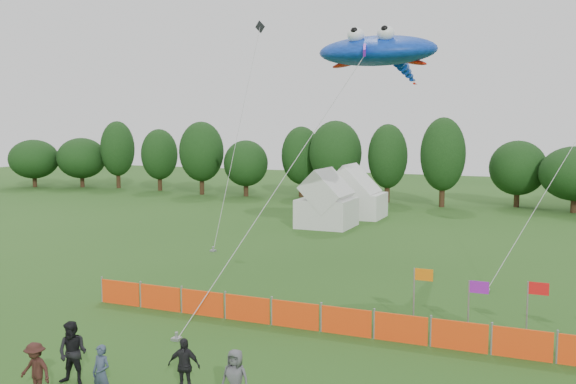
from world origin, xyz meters
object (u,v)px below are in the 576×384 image
at_px(tent_left, 327,203).
at_px(barrier_fence, 320,318).
at_px(stingray_kite, 380,52).
at_px(spectator_b, 73,353).
at_px(spectator_a, 101,373).
at_px(spectator_c, 35,370).
at_px(tent_right, 355,197).
at_px(spectator_e, 235,379).
at_px(spectator_d, 184,366).

bearing_deg(tent_left, barrier_fence, -70.85).
distance_m(barrier_fence, stingray_kite, 16.07).
bearing_deg(spectator_b, spectator_a, -32.78).
height_order(barrier_fence, spectator_c, spectator_c).
relative_size(tent_left, spectator_b, 2.08).
xyz_separation_m(tent_right, spectator_e, (7.48, -34.92, -0.82)).
bearing_deg(barrier_fence, tent_right, 104.68).
distance_m(barrier_fence, spectator_b, 8.89).
xyz_separation_m(barrier_fence, spectator_c, (-5.33, -8.47, 0.29)).
bearing_deg(spectator_b, stingray_kite, 67.03).
xyz_separation_m(tent_right, barrier_fence, (7.33, -28.00, -1.14)).
relative_size(barrier_fence, spectator_e, 12.13).
distance_m(spectator_a, spectator_d, 2.25).
height_order(spectator_e, stingray_kite, stingray_kite).
relative_size(barrier_fence, spectator_c, 12.61).
relative_size(spectator_a, spectator_e, 0.96).
bearing_deg(spectator_a, spectator_b, 162.40).
bearing_deg(stingray_kite, spectator_b, -101.70).
relative_size(tent_left, spectator_d, 2.39).
bearing_deg(tent_right, barrier_fence, -75.32).
xyz_separation_m(tent_right, spectator_d, (5.68, -34.62, -0.83)).
relative_size(tent_left, spectator_c, 2.46).
distance_m(spectator_c, spectator_e, 5.69).
relative_size(tent_left, spectator_e, 2.37).
height_order(tent_right, spectator_e, tent_right).
bearing_deg(barrier_fence, spectator_d, -103.99).
relative_size(spectator_c, spectator_d, 0.97).
height_order(tent_left, spectator_a, tent_left).
bearing_deg(tent_left, spectator_c, -85.37).
distance_m(spectator_d, stingray_kite, 21.25).
xyz_separation_m(spectator_a, spectator_e, (3.64, 1.00, 0.03)).
distance_m(spectator_a, spectator_c, 1.92).
relative_size(spectator_b, spectator_d, 1.15).
bearing_deg(spectator_e, tent_right, 99.43).
xyz_separation_m(tent_left, tent_right, (0.51, 5.42, -0.09)).
distance_m(tent_right, spectator_c, 36.54).
bearing_deg(spectator_a, barrier_fence, 70.13).
distance_m(tent_right, spectator_b, 35.40).
xyz_separation_m(barrier_fence, spectator_d, (-1.65, -6.63, 0.31)).
relative_size(spectator_a, spectator_b, 0.84).
bearing_deg(tent_right, spectator_a, -83.89).
bearing_deg(spectator_d, barrier_fence, 65.16).
xyz_separation_m(barrier_fence, spectator_a, (-3.49, -7.93, 0.29)).
xyz_separation_m(spectator_a, spectator_b, (-1.54, 0.61, 0.15)).
xyz_separation_m(tent_right, stingray_kite, (6.27, -16.17, 9.70)).
relative_size(spectator_b, spectator_c, 1.18).
bearing_deg(spectator_a, spectator_c, -159.52).
bearing_deg(tent_left, spectator_a, -81.88).
relative_size(tent_right, spectator_c, 2.92).
distance_m(spectator_e, stingray_kite, 21.53).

